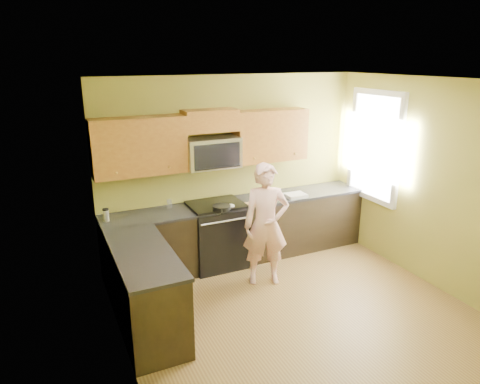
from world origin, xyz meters
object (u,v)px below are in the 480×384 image
travel_mug (107,221)px  microwave (212,167)px  woman (266,225)px  butter_tub (270,197)px  stove (217,235)px  frying_pan (222,209)px

travel_mug → microwave: bearing=3.6°
woman → butter_tub: 0.90m
butter_tub → travel_mug: size_ratio=0.76×
stove → travel_mug: size_ratio=5.66×
woman → travel_mug: 2.06m
microwave → woman: (0.41, -0.86, -0.63)m
woman → frying_pan: (-0.43, 0.48, 0.13)m
woman → frying_pan: woman is taller
microwave → travel_mug: 1.59m
woman → travel_mug: size_ratio=9.80×
stove → woman: 0.91m
frying_pan → travel_mug: 1.51m
frying_pan → butter_tub: bearing=39.3°
travel_mug → woman: bearing=-21.9°
microwave → frying_pan: microwave is taller
stove → frying_pan: frying_pan is taller
frying_pan → woman: bearing=-26.4°
woman → travel_mug: bearing=177.9°
butter_tub → stove: bearing=-178.4°
woman → travel_mug: woman is taller
stove → butter_tub: (0.88, 0.02, 0.45)m
microwave → woman: size_ratio=0.46×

